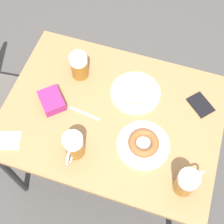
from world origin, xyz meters
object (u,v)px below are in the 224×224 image
at_px(beer_mug_center, 79,65).
at_px(fork, 85,113).
at_px(plate_with_cake, 136,92).
at_px(plate_with_donut, 143,144).
at_px(napkin_folded, 8,141).
at_px(blue_pouch, 52,101).
at_px(beer_mug_right, 74,146).
at_px(passport_near_edge, 201,105).
at_px(beer_mug_left, 187,182).

distance_m(beer_mug_center, fork, 0.25).
distance_m(plate_with_cake, plate_with_donut, 0.29).
height_order(napkin_folded, blue_pouch, blue_pouch).
bearing_deg(fork, beer_mug_right, -171.86).
height_order(plate_with_donut, beer_mug_right, beer_mug_right).
bearing_deg(passport_near_edge, plate_with_donut, 143.98).
xyz_separation_m(beer_mug_right, passport_near_edge, (0.42, -0.50, -0.07)).
bearing_deg(plate_with_donut, passport_near_edge, -36.02).
bearing_deg(beer_mug_center, napkin_folded, 157.94).
distance_m(beer_mug_center, beer_mug_right, 0.44).
bearing_deg(beer_mug_center, beer_mug_left, -123.39).
height_order(beer_mug_center, passport_near_edge, beer_mug_center).
bearing_deg(beer_mug_left, passport_near_edge, 0.46).
xyz_separation_m(plate_with_donut, blue_pouch, (0.08, 0.49, 0.01)).
relative_size(napkin_folded, blue_pouch, 0.80).
height_order(beer_mug_right, fork, beer_mug_right).
bearing_deg(blue_pouch, fork, -91.90).
bearing_deg(plate_with_donut, fork, 77.14).
bearing_deg(blue_pouch, beer_mug_right, -135.54).
bearing_deg(fork, plate_with_donut, -102.86).
bearing_deg(beer_mug_right, passport_near_edge, -49.89).
xyz_separation_m(beer_mug_center, beer_mug_right, (-0.42, -0.13, 0.00)).
bearing_deg(beer_mug_right, beer_mug_center, 17.73).
xyz_separation_m(plate_with_donut, beer_mug_right, (-0.13, 0.29, 0.06)).
bearing_deg(beer_mug_center, passport_near_edge, -89.31).
height_order(plate_with_cake, beer_mug_center, beer_mug_center).
distance_m(plate_with_cake, beer_mug_center, 0.32).
xyz_separation_m(napkin_folded, blue_pouch, (0.25, -0.12, 0.02)).
distance_m(beer_mug_left, passport_near_edge, 0.44).
height_order(plate_with_donut, beer_mug_left, beer_mug_left).
xyz_separation_m(plate_with_cake, napkin_folded, (-0.44, 0.50, -0.01)).
bearing_deg(beer_mug_right, napkin_folded, 98.08).
height_order(napkin_folded, passport_near_edge, passport_near_edge).
distance_m(plate_with_donut, beer_mug_right, 0.32).
height_order(beer_mug_left, beer_mug_right, same).
height_order(plate_with_cake, passport_near_edge, plate_with_cake).
bearing_deg(plate_with_cake, beer_mug_center, 85.07).
relative_size(beer_mug_right, blue_pouch, 0.87).
xyz_separation_m(plate_with_donut, fork, (0.07, 0.32, -0.02)).
height_order(plate_with_cake, beer_mug_right, beer_mug_right).
height_order(plate_with_cake, napkin_folded, plate_with_cake).
relative_size(beer_mug_right, napkin_folded, 1.08).
distance_m(plate_with_cake, fork, 0.28).
relative_size(fork, blue_pouch, 0.97).
distance_m(plate_with_cake, passport_near_edge, 0.33).
height_order(beer_mug_center, blue_pouch, beer_mug_center).
distance_m(beer_mug_right, blue_pouch, 0.29).
xyz_separation_m(plate_with_cake, fork, (-0.19, 0.21, -0.01)).
xyz_separation_m(beer_mug_left, beer_mug_center, (0.42, 0.64, 0.00)).
bearing_deg(beer_mug_right, fork, 8.14).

